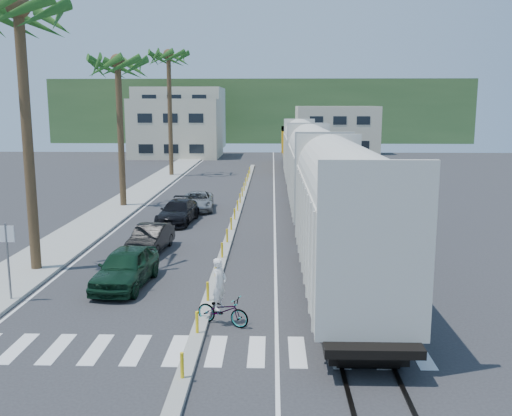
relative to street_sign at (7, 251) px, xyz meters
The scene contains 16 objects.
ground 7.82m from the street_sign, 15.32° to the right, with size 140.00×140.00×0.00m, color #28282B.
sidewalk 23.11m from the street_sign, 92.99° to the left, with size 3.00×90.00×0.15m, color gray.
rails 28.83m from the street_sign, 64.68° to the left, with size 1.56×100.00×0.06m.
median 19.48m from the street_sign, 67.88° to the left, with size 0.45×60.00×0.85m.
crosswalk 8.55m from the street_sign, 28.72° to the right, with size 14.00×2.20×0.01m, color silver.
lane_markings 23.65m from the street_sign, 77.38° to the left, with size 9.42×90.00×0.01m.
freight_train 24.87m from the street_sign, 60.33° to the left, with size 3.00×60.94×5.85m.
palm_trees 22.52m from the street_sign, 92.21° to the left, with size 3.50×37.20×13.75m.
street_sign is the anchor object (origin of this frame).
buildings 69.70m from the street_sign, 89.27° to the left, with size 38.00×27.00×10.00m.
hillside 98.35m from the street_sign, 85.74° to the left, with size 80.00×20.00×12.00m, color #385628.
car_lead 4.46m from the street_sign, 28.74° to the left, with size 2.18×4.70×1.56m, color #10301D.
car_second 8.44m from the street_sign, 64.33° to the left, with size 1.79×4.19×1.34m, color black.
car_third 15.10m from the street_sign, 75.27° to the left, with size 2.38×4.96×1.39m, color black.
car_rear 19.61m from the street_sign, 76.75° to the left, with size 2.44×4.64×1.25m, color #939597.
cyclist 8.32m from the street_sign, 13.56° to the right, with size 2.06×2.37×2.27m.
Camera 1 is at (2.33, -17.85, 7.20)m, focal length 40.00 mm.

